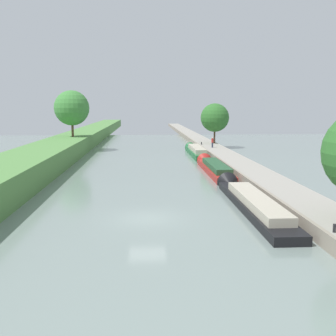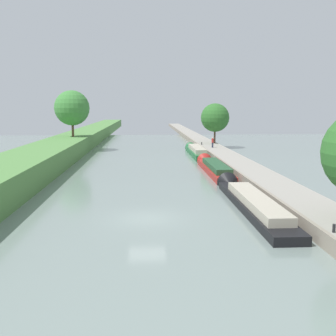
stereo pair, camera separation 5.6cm
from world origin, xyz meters
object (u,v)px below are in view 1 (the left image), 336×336
person_walking (212,142)px  narrowboat_green (196,151)px  mooring_bollard_far (202,143)px  mooring_bollard_near (334,228)px  narrowboat_red (214,167)px  narrowboat_black (250,200)px

person_walking → narrowboat_green: bearing=-145.4°
narrowboat_green → person_walking: bearing=34.6°
narrowboat_green → mooring_bollard_far: 7.36m
mooring_bollard_near → narrowboat_red: bearing=94.4°
narrowboat_red → narrowboat_green: bearing=90.0°
narrowboat_black → mooring_bollard_far: 39.47m
narrowboat_green → mooring_bollard_near: 41.43m
narrowboat_red → person_walking: size_ratio=9.07×
narrowboat_green → mooring_bollard_far: size_ratio=34.10×
narrowboat_green → person_walking: (2.96, 2.04, 1.19)m
narrowboat_green → mooring_bollard_near: size_ratio=34.10×
narrowboat_black → narrowboat_red: size_ratio=1.12×
mooring_bollard_far → narrowboat_black: bearing=-92.9°
narrowboat_green → mooring_bollard_near: (1.93, -41.39, 0.54)m
narrowboat_black → mooring_bollard_near: (2.03, -9.05, 0.66)m
narrowboat_black → mooring_bollard_near: size_ratio=37.33×
mooring_bollard_near → person_walking: bearing=88.6°
narrowboat_black → person_walking: person_walking is taller
narrowboat_red → person_walking: bearing=80.8°
mooring_bollard_far → narrowboat_green: bearing=-105.2°
narrowboat_black → mooring_bollard_near: mooring_bollard_near is taller
narrowboat_black → mooring_bollard_far: mooring_bollard_far is taller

